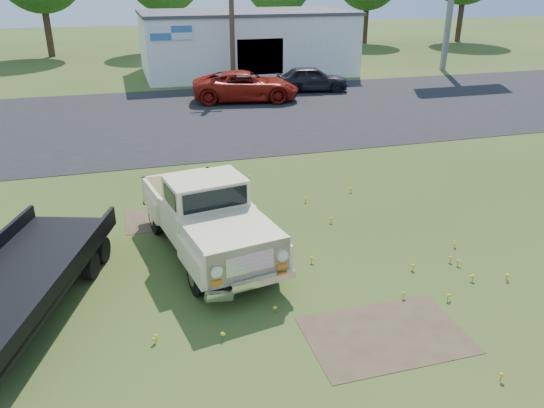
# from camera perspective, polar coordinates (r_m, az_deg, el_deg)

# --- Properties ---
(ground) EXTENTS (140.00, 140.00, 0.00)m
(ground) POSITION_cam_1_polar(r_m,az_deg,el_deg) (12.43, -0.51, -7.02)
(ground) COLOR #304516
(ground) RESTS_ON ground
(asphalt_lot) EXTENTS (90.00, 14.00, 0.02)m
(asphalt_lot) POSITION_cam_1_polar(r_m,az_deg,el_deg) (26.27, -9.49, 9.13)
(asphalt_lot) COLOR black
(asphalt_lot) RESTS_ON ground
(dirt_patch_a) EXTENTS (3.00, 2.00, 0.01)m
(dirt_patch_a) POSITION_cam_1_polar(r_m,az_deg,el_deg) (10.60, 12.12, -13.60)
(dirt_patch_a) COLOR #4B3928
(dirt_patch_a) RESTS_ON ground
(dirt_patch_b) EXTENTS (2.20, 1.60, 0.01)m
(dirt_patch_b) POSITION_cam_1_polar(r_m,az_deg,el_deg) (15.22, -11.38, -1.55)
(dirt_patch_b) COLOR #4B3928
(dirt_patch_b) RESTS_ON ground
(commercial_building) EXTENTS (14.20, 8.20, 4.15)m
(commercial_building) POSITION_cam_1_polar(r_m,az_deg,el_deg) (38.61, -2.86, 17.03)
(commercial_building) COLOR silver
(commercial_building) RESTS_ON ground
(utility_pole_mid) EXTENTS (1.60, 0.30, 9.00)m
(utility_pole_mid) POSITION_cam_1_polar(r_m,az_deg,el_deg) (33.11, -4.39, 20.31)
(utility_pole_mid) COLOR #412C1E
(utility_pole_mid) RESTS_ON ground
(vintage_pickup_truck) EXTENTS (3.03, 5.71, 1.97)m
(vintage_pickup_truck) POSITION_cam_1_polar(r_m,az_deg,el_deg) (12.81, -6.99, -1.29)
(vintage_pickup_truck) COLOR beige
(vintage_pickup_truck) RESTS_ON ground
(flatbed_trailer) EXTENTS (3.99, 6.66, 1.72)m
(flatbed_trailer) POSITION_cam_1_polar(r_m,az_deg,el_deg) (11.68, -25.72, -6.87)
(flatbed_trailer) COLOR black
(flatbed_trailer) RESTS_ON ground
(red_pickup) EXTENTS (6.10, 3.61, 1.59)m
(red_pickup) POSITION_cam_1_polar(r_m,az_deg,el_deg) (29.52, -2.84, 12.54)
(red_pickup) COLOR maroon
(red_pickup) RESTS_ON ground
(dark_sedan) EXTENTS (4.50, 2.47, 1.45)m
(dark_sedan) POSITION_cam_1_polar(r_m,az_deg,el_deg) (32.17, 4.29, 13.27)
(dark_sedan) COLOR black
(dark_sedan) RESTS_ON ground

